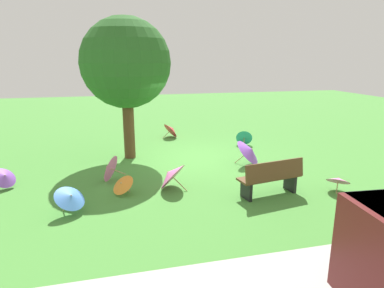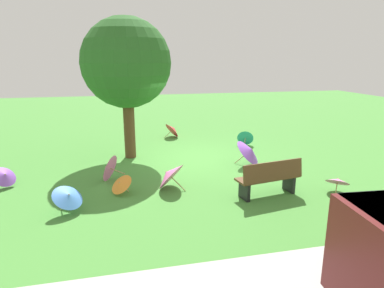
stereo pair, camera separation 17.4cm
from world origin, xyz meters
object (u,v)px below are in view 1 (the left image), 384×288
at_px(parasol_teal_1, 244,137).
at_px(parasol_blue_1, 70,197).
at_px(parasol_pink_0, 109,168).
at_px(parasol_purple_1, 4,177).
at_px(parasol_purple_2, 250,151).
at_px(parasol_pink_3, 338,180).
at_px(shade_tree, 126,64).
at_px(parasol_pink_1, 170,175).
at_px(parasol_red_0, 172,129).
at_px(parasol_orange_1, 122,184).
at_px(park_bench, 271,177).

xyz_separation_m(parasol_teal_1, parasol_blue_1, (5.81, 4.59, 0.09)).
bearing_deg(parasol_pink_0, parasol_purple_1, -0.97).
height_order(parasol_purple_2, parasol_pink_3, parasol_purple_2).
xyz_separation_m(shade_tree, parasol_teal_1, (-4.34, -0.64, -2.76)).
distance_m(parasol_teal_1, parasol_purple_1, 8.06).
bearing_deg(parasol_pink_1, parasol_pink_3, 163.90).
distance_m(parasol_red_0, parasol_orange_1, 6.11).
xyz_separation_m(parasol_blue_1, parasol_pink_3, (-6.30, 0.27, -0.08)).
distance_m(parasol_pink_1, parasol_purple_1, 4.19).
height_order(park_bench, shade_tree, shade_tree).
bearing_deg(park_bench, parasol_red_0, -79.44).
distance_m(shade_tree, parasol_orange_1, 4.22).
distance_m(parasol_pink_0, parasol_blue_1, 2.00).
relative_size(parasol_pink_1, parasol_orange_1, 1.46).
bearing_deg(parasol_purple_1, shade_tree, -147.45).
bearing_deg(parasol_pink_3, parasol_orange_1, -11.69).
distance_m(park_bench, parasol_pink_0, 4.24).
bearing_deg(park_bench, parasol_pink_3, 174.28).
xyz_separation_m(parasol_red_0, parasol_purple_2, (-1.68, 4.24, 0.12)).
height_order(parasol_teal_1, parasol_purple_1, parasol_teal_1).
bearing_deg(parasol_pink_1, parasol_pink_0, -32.18).
height_order(parasol_red_0, parasol_blue_1, parasol_red_0).
distance_m(park_bench, parasol_blue_1, 4.57).
bearing_deg(parasol_teal_1, shade_tree, 8.33).
bearing_deg(parasol_pink_3, parasol_blue_1, -2.44).
bearing_deg(parasol_red_0, parasol_pink_0, 61.23).
bearing_deg(parasol_blue_1, parasol_purple_2, -155.94).
xyz_separation_m(park_bench, parasol_blue_1, (4.57, -0.10, -0.07)).
bearing_deg(parasol_purple_2, parasol_red_0, -68.35).
relative_size(shade_tree, parasol_orange_1, 6.05).
bearing_deg(parasol_pink_3, parasol_teal_1, -84.27).
xyz_separation_m(parasol_red_0, parasol_pink_0, (2.55, 4.65, 0.03)).
bearing_deg(parasol_pink_0, park_bench, 152.96).
xyz_separation_m(park_bench, parasol_pink_1, (2.28, -0.98, -0.08)).
xyz_separation_m(parasol_teal_1, parasol_purple_1, (7.59, 2.71, 0.03)).
height_order(parasol_teal_1, parasol_pink_3, parasol_teal_1).
xyz_separation_m(parasol_teal_1, parasol_pink_3, (-0.49, 4.86, 0.01)).
relative_size(parasol_red_0, parasol_pink_3, 1.10).
xyz_separation_m(parasol_purple_2, parasol_orange_1, (3.93, 1.44, -0.18)).
relative_size(park_bench, parasol_purple_2, 1.40).
distance_m(parasol_teal_1, parasol_pink_1, 5.11).
relative_size(parasol_red_0, parasol_purple_1, 1.08).
bearing_deg(park_bench, parasol_purple_1, -17.26).
bearing_deg(parasol_orange_1, parasol_pink_0, -73.28).
bearing_deg(parasol_blue_1, parasol_pink_1, -158.83).
bearing_deg(parasol_blue_1, parasol_pink_3, 177.56).
relative_size(parasol_red_0, parasol_orange_1, 1.16).
distance_m(shade_tree, parasol_purple_2, 4.73).
xyz_separation_m(parasol_pink_0, parasol_blue_1, (0.79, 1.83, 0.02)).
bearing_deg(parasol_teal_1, parasol_purple_1, 19.65).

